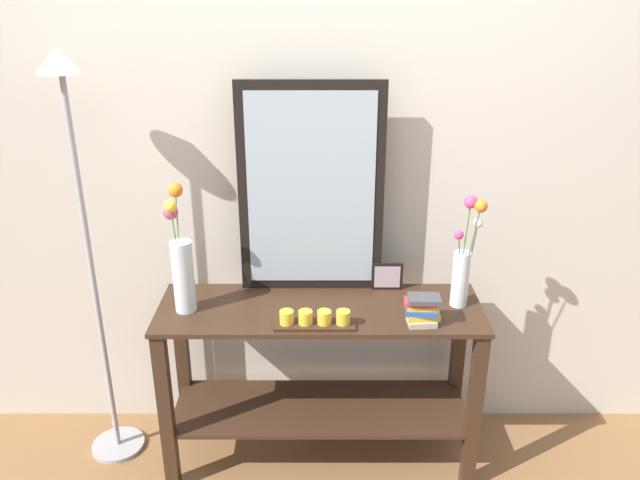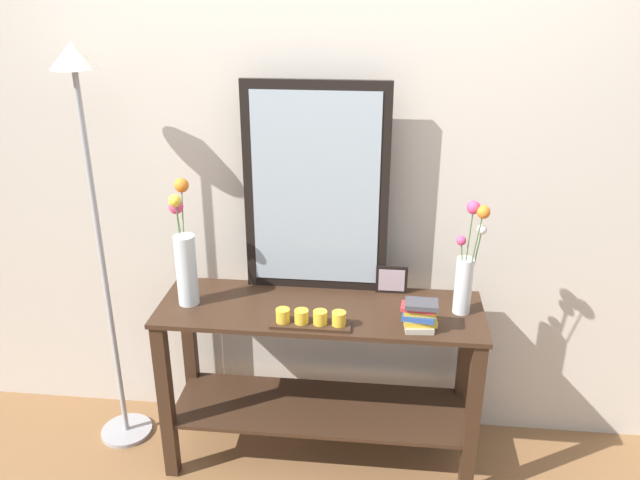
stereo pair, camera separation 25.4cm
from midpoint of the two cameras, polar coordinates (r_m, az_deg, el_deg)
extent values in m
cube|color=brown|center=(3.13, 2.45, -18.78)|extent=(7.00, 6.00, 0.02)
cube|color=beige|center=(2.77, 3.40, 7.80)|extent=(6.40, 0.08, 2.70)
cube|color=#382316|center=(2.68, 2.73, -6.28)|extent=(1.35, 0.44, 0.02)
cube|color=#382316|center=(2.95, 2.54, -14.82)|extent=(1.29, 0.40, 0.02)
cube|color=#382316|center=(2.84, -11.02, -14.11)|extent=(0.06, 0.06, 0.76)
cube|color=#382316|center=(2.79, 16.04, -15.53)|extent=(0.06, 0.06, 0.76)
cube|color=#382316|center=(3.13, -9.14, -10.21)|extent=(0.06, 0.06, 0.76)
cube|color=#382316|center=(3.08, 15.01, -11.39)|extent=(0.06, 0.06, 0.76)
cube|color=black|center=(2.67, 2.37, 4.45)|extent=(0.61, 0.03, 0.90)
cube|color=#9EADB7|center=(2.65, 2.35, 4.35)|extent=(0.53, 0.00, 0.82)
cylinder|color=silver|center=(2.67, -9.16, -2.74)|extent=(0.09, 0.09, 0.31)
cylinder|color=#4C753D|center=(2.67, -9.41, -1.30)|extent=(0.06, 0.08, 0.39)
sphere|color=#EA4275|center=(2.64, -10.06, 2.88)|extent=(0.06, 0.06, 0.06)
cylinder|color=#4C753D|center=(2.66, -9.62, -1.01)|extent=(0.03, 0.03, 0.43)
sphere|color=yellow|center=(2.59, -10.11, 3.41)|extent=(0.05, 0.05, 0.05)
cylinder|color=#4C753D|center=(2.68, -9.42, -0.26)|extent=(0.01, 0.10, 0.47)
sphere|color=orange|center=(2.65, -9.58, 4.79)|extent=(0.06, 0.06, 0.06)
cylinder|color=silver|center=(2.68, 15.33, -4.02)|extent=(0.07, 0.07, 0.24)
cylinder|color=#4C753D|center=(2.61, 15.63, -1.78)|extent=(0.02, 0.02, 0.45)
sphere|color=#EA4275|center=(2.52, 16.37, 2.74)|extent=(0.05, 0.05, 0.05)
cylinder|color=#4C753D|center=(2.61, 16.12, -1.98)|extent=(0.05, 0.04, 0.44)
sphere|color=orange|center=(2.51, 17.21, 2.34)|extent=(0.05, 0.05, 0.05)
cylinder|color=#4C753D|center=(2.65, 15.32, -3.05)|extent=(0.04, 0.03, 0.31)
sphere|color=#EA4275|center=(2.57, 15.27, -0.11)|extent=(0.04, 0.04, 0.04)
cylinder|color=#4C753D|center=(2.66, 16.17, -2.59)|extent=(0.04, 0.01, 0.34)
sphere|color=silver|center=(2.60, 16.99, 0.84)|extent=(0.04, 0.04, 0.04)
cube|color=#382316|center=(2.54, 2.06, -7.60)|extent=(0.32, 0.09, 0.01)
cylinder|color=gold|center=(2.53, -0.45, -6.81)|extent=(0.06, 0.06, 0.05)
cylinder|color=gold|center=(2.53, 1.23, -6.90)|extent=(0.06, 0.06, 0.05)
cylinder|color=gold|center=(2.52, 2.92, -6.98)|extent=(0.06, 0.06, 0.05)
cylinder|color=gold|center=(2.52, 4.61, -7.06)|extent=(0.06, 0.06, 0.05)
cube|color=black|center=(2.80, 9.00, -3.57)|extent=(0.14, 0.01, 0.12)
cube|color=#B198A2|center=(2.79, 9.01, -3.64)|extent=(0.11, 0.00, 0.10)
cube|color=#B2A893|center=(2.56, 11.65, -7.67)|extent=(0.12, 0.09, 0.02)
cube|color=gold|center=(2.55, 11.78, -7.16)|extent=(0.13, 0.08, 0.02)
cube|color=#2D519E|center=(2.54, 11.64, -6.72)|extent=(0.13, 0.09, 0.02)
cube|color=gold|center=(2.53, 11.78, -6.31)|extent=(0.13, 0.07, 0.02)
cube|color=#C63338|center=(2.52, 11.60, -5.98)|extent=(0.14, 0.09, 0.01)
cube|color=#424247|center=(2.51, 11.93, -5.69)|extent=(0.13, 0.09, 0.02)
cylinder|color=#9E9EA3|center=(3.33, -14.68, -16.17)|extent=(0.24, 0.24, 0.02)
cylinder|color=#9E9EA3|center=(2.88, -16.37, -2.66)|extent=(0.02, 0.02, 1.70)
cone|color=beige|center=(2.64, -18.59, 15.32)|extent=(0.18, 0.18, 0.10)
camera|label=1|loc=(0.13, -87.14, 1.20)|focal=35.91mm
camera|label=2|loc=(0.13, 92.86, -1.20)|focal=35.91mm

